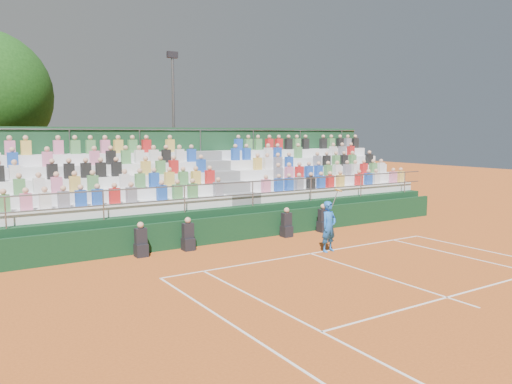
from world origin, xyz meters
TOP-DOWN VIEW (x-y plane):
  - ground at (0.00, 0.00)m, footprint 90.00×90.00m
  - courtside_wall at (0.00, 3.20)m, footprint 20.00×0.15m
  - line_officials at (-1.14, 2.75)m, footprint 8.34×0.40m
  - grandstand at (-0.01, 6.43)m, footprint 20.00×5.20m
  - tennis_player at (0.74, -0.08)m, footprint 0.89×0.53m
  - floodlight_mast at (0.75, 13.36)m, footprint 0.60×0.25m

SIDE VIEW (x-z plane):
  - ground at x=0.00m, z-range 0.00..0.00m
  - line_officials at x=-1.14m, z-range -0.12..1.07m
  - courtside_wall at x=0.00m, z-range 0.00..1.00m
  - tennis_player at x=0.74m, z-range -0.21..2.01m
  - grandstand at x=-0.01m, z-range -1.10..3.30m
  - floodlight_mast at x=0.75m, z-range 0.68..9.35m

